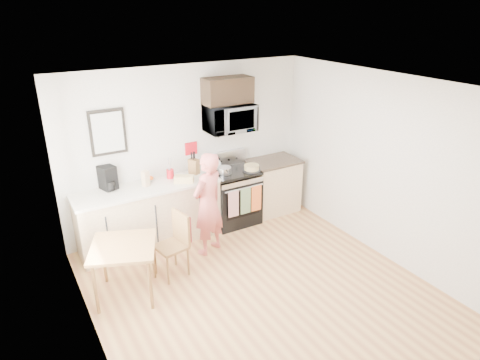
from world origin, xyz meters
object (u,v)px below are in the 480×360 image
microwave (229,118)px  dining_table (123,251)px  range (233,197)px  chair (178,234)px  cake (252,168)px  person (208,204)px

microwave → dining_table: 2.66m
range → chair: (-1.35, -0.89, 0.14)m
chair → cake: bearing=13.4°
person → chair: bearing=1.0°
range → dining_table: range is taller
dining_table → cake: bearing=20.1°
range → cake: size_ratio=3.99×
microwave → range: bearing=-89.9°
person → dining_table: 1.42m
range → microwave: bearing=90.1°
chair → cake: size_ratio=3.05×
microwave → cake: bearing=-48.7°
chair → range: bearing=22.6°
dining_table → chair: bearing=10.8°
range → chair: 1.62m
dining_table → microwave: bearing=28.4°
range → person: size_ratio=0.76×
microwave → cake: (0.24, -0.28, -0.79)m
microwave → person: (-0.77, -0.74, -0.99)m
range → dining_table: bearing=-153.9°
person → cake: (1.01, 0.46, 0.20)m
microwave → person: 1.46m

